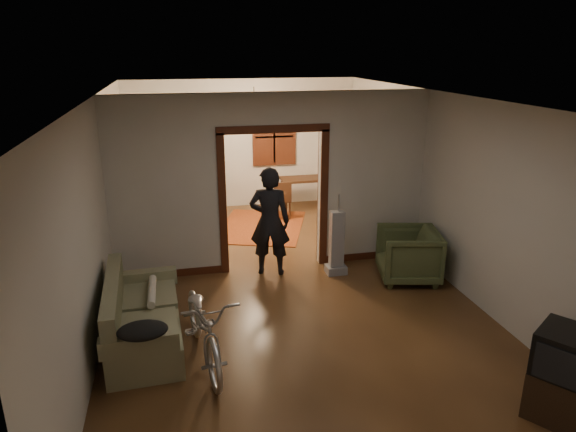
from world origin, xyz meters
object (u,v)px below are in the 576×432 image
object	(u,v)px
armchair	(408,255)
locker	(193,173)
bicycle	(204,325)
person	(270,221)
desk	(304,195)
sofa	(143,311)

from	to	relation	value
armchair	locker	world-z (taller)	locker
armchair	locker	size ratio (longest dim) A/B	0.48
bicycle	armchair	bearing A→B (deg)	17.78
bicycle	person	distance (m)	2.54
person	locker	xyz separation A→B (m)	(-1.02, 3.31, 0.06)
armchair	bicycle	bearing A→B (deg)	-51.63
bicycle	person	bearing A→B (deg)	54.52
armchair	desk	size ratio (longest dim) A/B	0.91
locker	sofa	bearing A→B (deg)	-89.00
bicycle	armchair	size ratio (longest dim) A/B	1.96
sofa	person	bearing A→B (deg)	39.46
person	locker	bearing A→B (deg)	-56.36
bicycle	desk	world-z (taller)	bicycle
bicycle	desk	distance (m)	5.84
bicycle	locker	world-z (taller)	locker
person	locker	distance (m)	3.46
bicycle	person	xyz separation A→B (m)	(1.18, 2.21, 0.40)
sofa	armchair	size ratio (longest dim) A/B	2.04
sofa	bicycle	xyz separation A→B (m)	(0.68, -0.54, 0.04)
armchair	person	bearing A→B (deg)	-96.09
sofa	bicycle	bearing A→B (deg)	-40.77
person	armchair	bearing A→B (deg)	177.29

